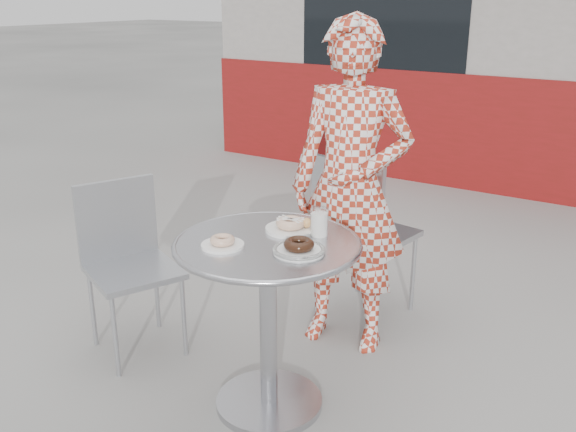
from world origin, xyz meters
The scene contains 10 objects.
ground centered at (0.00, 0.00, 0.00)m, with size 60.00×60.00×0.00m, color #A09E99.
storefront centered at (0.00, 5.56, 1.49)m, with size 6.02×4.55×3.00m.
bistro_table centered at (0.01, 0.05, 0.56)m, with size 0.74×0.74×0.74m.
chair_far centered at (-0.03, 1.02, 0.27)m, with size 0.48×0.48×0.89m.
chair_left centered at (-0.79, 0.08, 0.25)m, with size 0.52×0.51×0.82m.
seated_person centered at (0.02, 0.72, 0.79)m, with size 0.57×0.38×1.57m, color #9F2A18.
plate_far centered at (0.02, 0.20, 0.76)m, with size 0.20×0.20×0.05m.
plate_near centered at (-0.11, -0.08, 0.76)m, with size 0.16×0.16×0.04m.
plate_checker centered at (0.17, 0.02, 0.76)m, with size 0.20×0.20×0.05m.
milk_cup centered at (0.14, 0.21, 0.80)m, with size 0.07×0.07×0.11m.
Camera 1 is at (1.32, -1.84, 1.65)m, focal length 40.00 mm.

